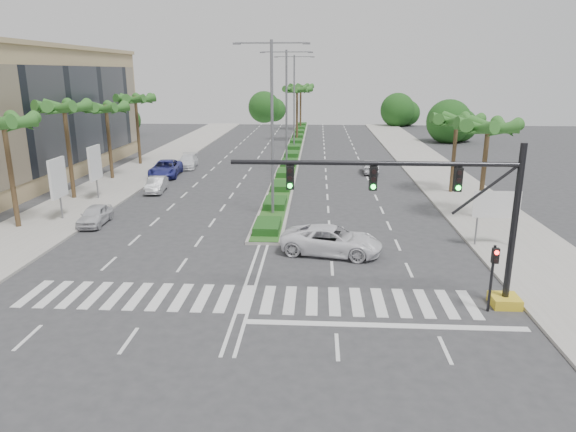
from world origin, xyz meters
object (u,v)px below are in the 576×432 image
Objects in this scene: car_parked_a at (95,215)px; car_parked_d at (188,161)px; car_right at (370,167)px; car_crossing at (332,240)px; car_parked_b at (156,184)px; car_parked_c at (166,168)px.

car_parked_d is (0.97, 21.45, 0.03)m from car_parked_a.
car_parked_d is at bearing -5.62° from car_right.
car_parked_d is 30.19m from car_crossing.
car_crossing is at bearing -20.61° from car_parked_a.
car_right is (4.48, 24.31, -0.12)m from car_crossing.
car_parked_b is 21.40m from car_right.
car_parked_a is 0.68× the size of car_parked_c.
car_parked_d is (0.97, 4.83, -0.11)m from car_parked_c.
car_parked_b is at bearing -85.10° from car_parked_c.
car_right reaches higher than car_parked_b.
car_parked_c is at bearing 86.41° from car_parked_a.
car_crossing is (15.82, -4.84, 0.14)m from car_parked_a.
car_parked_c is 20.50m from car_right.
car_parked_a is 0.67× the size of car_crossing.
car_parked_c is 0.99× the size of car_crossing.
car_crossing reaches higher than car_parked_c.
car_parked_d is 1.15× the size of car_right.
car_parked_d is 0.82× the size of car_crossing.
car_parked_b is 0.84× the size of car_parked_d.
car_parked_c is 26.66m from car_crossing.
car_parked_a is 9.96m from car_parked_b.
car_parked_a is 0.82× the size of car_parked_d.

